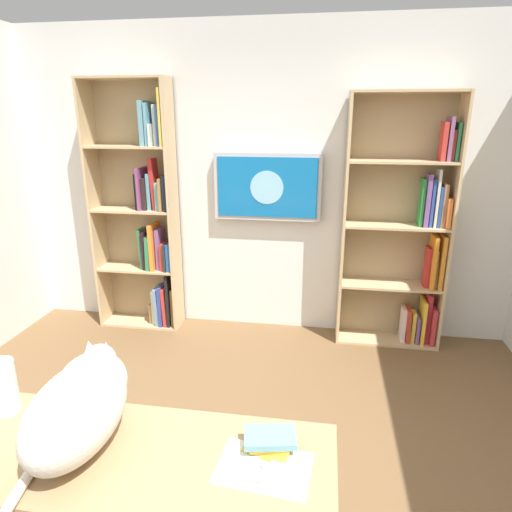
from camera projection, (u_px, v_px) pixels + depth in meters
name	position (u px, v px, depth m)	size (l,w,h in m)	color
wall_back	(263.00, 184.00, 3.96)	(4.52, 0.06, 2.70)	silver
bookshelf_left	(407.00, 235.00, 3.73)	(0.87, 0.28, 2.12)	tan
bookshelf_right	(146.00, 217.00, 4.04)	(0.76, 0.28, 2.25)	tan
wall_mounted_tv	(267.00, 187.00, 3.87)	(0.94, 0.07, 0.59)	#B7B7BC
desk	(133.00, 485.00, 1.66)	(1.49, 0.57, 0.74)	#A37F56
cat	(82.00, 403.00, 1.66)	(0.30, 0.69, 0.34)	silver
open_binder	(264.00, 467.00, 1.57)	(0.35, 0.25, 0.02)	white
paper_towel_roll	(3.00, 387.00, 1.85)	(0.11, 0.11, 0.23)	white
desk_book_stack	(269.00, 442.00, 1.65)	(0.21, 0.15, 0.07)	gold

